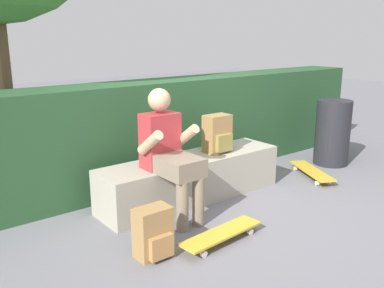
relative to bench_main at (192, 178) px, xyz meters
name	(u,v)px	position (x,y,z in m)	size (l,w,h in m)	color
ground_plane	(208,206)	(0.00, -0.26, -0.23)	(24.00, 24.00, 0.00)	slate
bench_main	(192,178)	(0.00, 0.00, 0.00)	(2.04, 0.51, 0.45)	#A7A08F
person_skater	(169,150)	(-0.44, -0.22, 0.42)	(0.49, 0.62, 1.20)	#B73338
skateboard_near_person	(222,234)	(-0.41, -0.91, -0.15)	(0.81, 0.26, 0.09)	gold
skateboard_beside_bench	(312,171)	(1.55, -0.36, -0.15)	(0.53, 0.81, 0.09)	gold
backpack_on_bench	(218,134)	(0.34, -0.01, 0.42)	(0.28, 0.23, 0.40)	#A37A47
backpack_on_ground	(154,233)	(-0.97, -0.75, -0.03)	(0.28, 0.23, 0.40)	#A37A47
hedge_row	(180,128)	(0.38, 0.73, 0.36)	(5.84, 0.55, 1.17)	#264D2B
trash_bin	(333,133)	(2.20, -0.18, 0.20)	(0.44, 0.44, 0.85)	#232328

